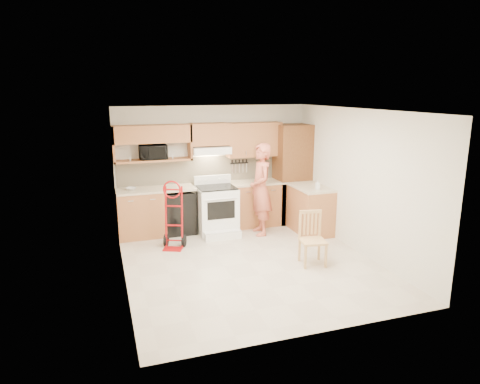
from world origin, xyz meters
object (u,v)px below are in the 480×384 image
person (261,189)px  dining_chair (313,239)px  microwave (153,152)px  range (218,206)px  hand_truck (173,218)px

person → dining_chair: (0.25, -1.72, -0.47)m
microwave → range: bearing=-23.0°
microwave → dining_chair: microwave is taller
dining_chair → range: bearing=127.4°
person → dining_chair: 1.80m
range → hand_truck: 1.12m
microwave → dining_chair: (2.21, -2.46, -1.19)m
microwave → hand_truck: size_ratio=0.46×
person → hand_truck: person is taller
range → hand_truck: hand_truck is taller
range → hand_truck: bearing=-151.0°
hand_truck → dining_chair: 2.51m
range → person: bearing=-19.2°
microwave → range: 1.64m
hand_truck → range: bearing=52.3°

